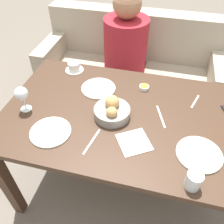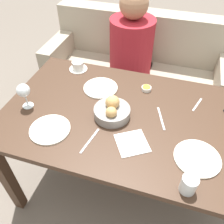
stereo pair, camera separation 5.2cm
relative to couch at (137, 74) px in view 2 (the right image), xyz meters
name	(u,v)px [view 2 (the right image)]	position (x,y,z in m)	size (l,w,h in m)	color
ground_plane	(123,183)	(0.16, -1.05, -0.31)	(10.00, 10.00, 0.00)	#6B6056
dining_table	(126,126)	(0.16, -1.05, 0.34)	(1.43, 0.87, 0.75)	#3D281C
couch	(137,74)	(0.00, 0.00, 0.00)	(1.71, 0.70, 0.87)	#9E937F
seated_person	(130,67)	(-0.04, -0.15, 0.17)	(0.38, 0.49, 1.16)	#23232D
bread_basket	(112,110)	(0.07, -1.08, 0.48)	(0.20, 0.20, 0.12)	gray
plate_near_left	(50,129)	(-0.21, -1.28, 0.44)	(0.22, 0.22, 0.01)	silver
plate_near_right	(197,158)	(0.55, -1.24, 0.44)	(0.22, 0.22, 0.01)	silver
plate_far_center	(101,88)	(-0.07, -0.86, 0.44)	(0.22, 0.22, 0.01)	silver
water_tumbler	(189,184)	(0.52, -1.42, 0.48)	(0.07, 0.07, 0.09)	silver
wine_glass	(24,91)	(-0.42, -1.15, 0.55)	(0.08, 0.08, 0.16)	silver
coffee_cup	(78,66)	(-0.30, -0.70, 0.47)	(0.13, 0.13, 0.06)	white
jam_bowl_honey	(146,88)	(0.21, -0.79, 0.45)	(0.06, 0.06, 0.03)	white
fork_silver	(161,118)	(0.34, -1.02, 0.44)	(0.07, 0.17, 0.00)	#B7B7BC
knife_silver	(90,141)	(0.02, -1.29, 0.44)	(0.04, 0.18, 0.00)	#B7B7BC
spoon_coffee	(197,105)	(0.53, -0.84, 0.44)	(0.05, 0.13, 0.00)	#B7B7BC
napkin	(132,143)	(0.23, -1.24, 0.44)	(0.21, 0.21, 0.00)	white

